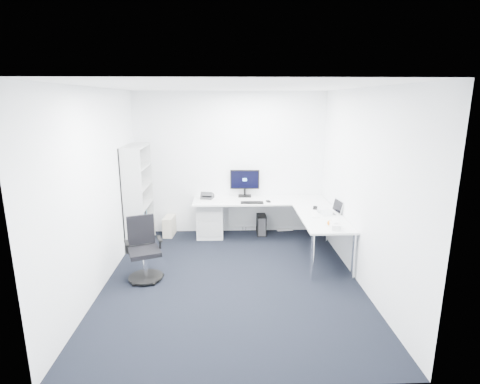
{
  "coord_description": "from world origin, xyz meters",
  "views": [
    {
      "loc": [
        -0.06,
        -4.96,
        2.54
      ],
      "look_at": [
        0.15,
        1.05,
        1.05
      ],
      "focal_mm": 28.0,
      "sensor_mm": 36.0,
      "label": 1
    }
  ],
  "objects_px": {
    "laptop": "(326,207)",
    "task_chair": "(144,250)",
    "l_desk": "(262,224)",
    "monitor": "(245,183)",
    "bookshelf": "(138,196)"
  },
  "relations": [
    {
      "from": "l_desk",
      "to": "bookshelf",
      "type": "distance_m",
      "value": 2.24
    },
    {
      "from": "bookshelf",
      "to": "laptop",
      "type": "height_order",
      "value": "bookshelf"
    },
    {
      "from": "task_chair",
      "to": "laptop",
      "type": "xyz_separation_m",
      "value": [
        2.81,
        0.8,
        0.38
      ]
    },
    {
      "from": "l_desk",
      "to": "bookshelf",
      "type": "bearing_deg",
      "value": 178.68
    },
    {
      "from": "laptop",
      "to": "task_chair",
      "type": "bearing_deg",
      "value": -171.99
    },
    {
      "from": "bookshelf",
      "to": "laptop",
      "type": "distance_m",
      "value": 3.24
    },
    {
      "from": "task_chair",
      "to": "laptop",
      "type": "distance_m",
      "value": 2.94
    },
    {
      "from": "l_desk",
      "to": "bookshelf",
      "type": "height_order",
      "value": "bookshelf"
    },
    {
      "from": "bookshelf",
      "to": "l_desk",
      "type": "bearing_deg",
      "value": -1.32
    },
    {
      "from": "task_chair",
      "to": "monitor",
      "type": "xyz_separation_m",
      "value": [
        1.53,
        1.96,
        0.53
      ]
    },
    {
      "from": "l_desk",
      "to": "monitor",
      "type": "bearing_deg",
      "value": 114.59
    },
    {
      "from": "l_desk",
      "to": "monitor",
      "type": "distance_m",
      "value": 0.91
    },
    {
      "from": "task_chair",
      "to": "bookshelf",
      "type": "bearing_deg",
      "value": 83.55
    },
    {
      "from": "bookshelf",
      "to": "task_chair",
      "type": "distance_m",
      "value": 1.51
    },
    {
      "from": "monitor",
      "to": "laptop",
      "type": "relative_size",
      "value": 1.7
    }
  ]
}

